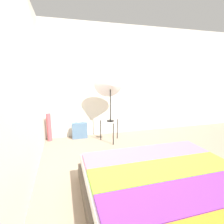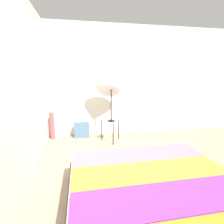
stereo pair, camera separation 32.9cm
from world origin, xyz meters
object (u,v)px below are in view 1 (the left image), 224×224
tote_bag (80,130)px  paper_roll (49,127)px  bed (175,198)px  photo_umbrella (110,84)px

tote_bag → paper_roll: paper_roll is taller
tote_bag → paper_roll: bearing=178.1°
bed → paper_roll: bearing=117.5°
bed → paper_roll: size_ratio=3.06×
tote_bag → paper_roll: 0.67m
paper_roll → bed: bearing=-62.5°
tote_bag → photo_umbrella: bearing=-29.7°
photo_umbrella → tote_bag: size_ratio=2.97×
tote_bag → bed: bearing=-74.8°
bed → photo_umbrella: 2.47m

